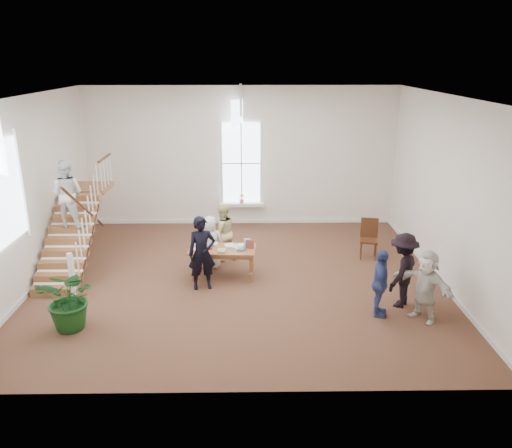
{
  "coord_description": "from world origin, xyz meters",
  "views": [
    {
      "loc": [
        0.24,
        -11.53,
        5.35
      ],
      "look_at": [
        0.42,
        0.4,
        1.33
      ],
      "focal_mm": 35.0,
      "sensor_mm": 36.0,
      "label": 1
    }
  ],
  "objects_px": {
    "woman_cluster_a": "(380,283)",
    "woman_cluster_c": "(426,286)",
    "person_yellow": "(222,232)",
    "woman_cluster_b": "(402,270)",
    "library_table": "(221,251)",
    "police_officer": "(202,253)",
    "elderly_woman": "(210,242)",
    "side_chair": "(369,236)",
    "floor_plant": "(71,299)"
  },
  "relations": [
    {
      "from": "woman_cluster_b",
      "to": "elderly_woman",
      "type": "bearing_deg",
      "value": -79.61
    },
    {
      "from": "library_table",
      "to": "side_chair",
      "type": "bearing_deg",
      "value": 21.34
    },
    {
      "from": "library_table",
      "to": "person_yellow",
      "type": "xyz_separation_m",
      "value": [
        -0.03,
        1.09,
        0.11
      ]
    },
    {
      "from": "floor_plant",
      "to": "side_chair",
      "type": "xyz_separation_m",
      "value": [
        6.97,
        3.79,
        -0.05
      ]
    },
    {
      "from": "police_officer",
      "to": "woman_cluster_b",
      "type": "height_order",
      "value": "police_officer"
    },
    {
      "from": "floor_plant",
      "to": "elderly_woman",
      "type": "bearing_deg",
      "value": 49.93
    },
    {
      "from": "person_yellow",
      "to": "woman_cluster_a",
      "type": "bearing_deg",
      "value": 114.76
    },
    {
      "from": "woman_cluster_c",
      "to": "floor_plant",
      "type": "relative_size",
      "value": 1.17
    },
    {
      "from": "elderly_woman",
      "to": "side_chair",
      "type": "height_order",
      "value": "elderly_woman"
    },
    {
      "from": "person_yellow",
      "to": "woman_cluster_c",
      "type": "xyz_separation_m",
      "value": [
        4.42,
        -3.35,
        -0.02
      ]
    },
    {
      "from": "woman_cluster_a",
      "to": "woman_cluster_b",
      "type": "xyz_separation_m",
      "value": [
        0.6,
        0.45,
        0.1
      ]
    },
    {
      "from": "elderly_woman",
      "to": "side_chair",
      "type": "xyz_separation_m",
      "value": [
        4.36,
        0.68,
        -0.09
      ]
    },
    {
      "from": "police_officer",
      "to": "elderly_woman",
      "type": "distance_m",
      "value": 1.27
    },
    {
      "from": "woman_cluster_b",
      "to": "floor_plant",
      "type": "distance_m",
      "value": 7.1
    },
    {
      "from": "person_yellow",
      "to": "woman_cluster_c",
      "type": "height_order",
      "value": "person_yellow"
    },
    {
      "from": "woman_cluster_b",
      "to": "side_chair",
      "type": "distance_m",
      "value": 2.9
    },
    {
      "from": "person_yellow",
      "to": "side_chair",
      "type": "distance_m",
      "value": 4.07
    },
    {
      "from": "person_yellow",
      "to": "side_chair",
      "type": "bearing_deg",
      "value": 159.18
    },
    {
      "from": "woman_cluster_a",
      "to": "side_chair",
      "type": "height_order",
      "value": "woman_cluster_a"
    },
    {
      "from": "elderly_woman",
      "to": "woman_cluster_a",
      "type": "height_order",
      "value": "woman_cluster_a"
    },
    {
      "from": "person_yellow",
      "to": "woman_cluster_a",
      "type": "height_order",
      "value": "person_yellow"
    },
    {
      "from": "side_chair",
      "to": "woman_cluster_c",
      "type": "bearing_deg",
      "value": -72.87
    },
    {
      "from": "library_table",
      "to": "side_chair",
      "type": "height_order",
      "value": "side_chair"
    },
    {
      "from": "woman_cluster_b",
      "to": "floor_plant",
      "type": "relative_size",
      "value": 1.28
    },
    {
      "from": "person_yellow",
      "to": "floor_plant",
      "type": "relative_size",
      "value": 1.2
    },
    {
      "from": "police_officer",
      "to": "side_chair",
      "type": "height_order",
      "value": "police_officer"
    },
    {
      "from": "woman_cluster_b",
      "to": "floor_plant",
      "type": "xyz_separation_m",
      "value": [
        -7.04,
        -0.91,
        -0.18
      ]
    },
    {
      "from": "library_table",
      "to": "woman_cluster_c",
      "type": "bearing_deg",
      "value": -23.44
    },
    {
      "from": "library_table",
      "to": "police_officer",
      "type": "bearing_deg",
      "value": -119.25
    },
    {
      "from": "side_chair",
      "to": "woman_cluster_a",
      "type": "bearing_deg",
      "value": -87.88
    },
    {
      "from": "police_officer",
      "to": "woman_cluster_b",
      "type": "xyz_separation_m",
      "value": [
        4.52,
        -0.95,
        -0.05
      ]
    },
    {
      "from": "floor_plant",
      "to": "side_chair",
      "type": "relative_size",
      "value": 1.21
    },
    {
      "from": "side_chair",
      "to": "woman_cluster_b",
      "type": "bearing_deg",
      "value": -77.48
    },
    {
      "from": "elderly_woman",
      "to": "person_yellow",
      "type": "bearing_deg",
      "value": -119.75
    },
    {
      "from": "floor_plant",
      "to": "police_officer",
      "type": "bearing_deg",
      "value": 36.47
    },
    {
      "from": "police_officer",
      "to": "woman_cluster_b",
      "type": "bearing_deg",
      "value": -24.13
    },
    {
      "from": "elderly_woman",
      "to": "woman_cluster_c",
      "type": "distance_m",
      "value": 5.52
    },
    {
      "from": "library_table",
      "to": "side_chair",
      "type": "distance_m",
      "value": 4.23
    },
    {
      "from": "police_officer",
      "to": "floor_plant",
      "type": "distance_m",
      "value": 3.14
    },
    {
      "from": "woman_cluster_b",
      "to": "floor_plant",
      "type": "height_order",
      "value": "woman_cluster_b"
    },
    {
      "from": "woman_cluster_a",
      "to": "woman_cluster_c",
      "type": "height_order",
      "value": "woman_cluster_c"
    },
    {
      "from": "woman_cluster_a",
      "to": "floor_plant",
      "type": "height_order",
      "value": "woman_cluster_a"
    },
    {
      "from": "library_table",
      "to": "woman_cluster_b",
      "type": "distance_m",
      "value": 4.4
    },
    {
      "from": "elderly_woman",
      "to": "floor_plant",
      "type": "height_order",
      "value": "elderly_woman"
    },
    {
      "from": "woman_cluster_a",
      "to": "side_chair",
      "type": "xyz_separation_m",
      "value": [
        0.54,
        3.34,
        -0.13
      ]
    },
    {
      "from": "person_yellow",
      "to": "woman_cluster_a",
      "type": "relative_size",
      "value": 1.07
    },
    {
      "from": "library_table",
      "to": "woman_cluster_b",
      "type": "relative_size",
      "value": 0.99
    },
    {
      "from": "person_yellow",
      "to": "side_chair",
      "type": "xyz_separation_m",
      "value": [
        4.06,
        0.18,
        -0.18
      ]
    },
    {
      "from": "woman_cluster_a",
      "to": "woman_cluster_b",
      "type": "height_order",
      "value": "woman_cluster_b"
    },
    {
      "from": "library_table",
      "to": "elderly_woman",
      "type": "distance_m",
      "value": 0.68
    }
  ]
}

